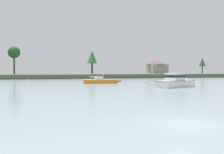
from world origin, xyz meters
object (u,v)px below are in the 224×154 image
at_px(dinghy_maroon, 118,81).
at_px(mooring_buoy_yellow, 224,85).
at_px(mooring_buoy_orange, 145,83).
at_px(cruiser_white, 178,84).
at_px(sailboat_orange, 100,82).
at_px(mooring_buoy_white, 29,80).

bearing_deg(dinghy_maroon, mooring_buoy_yellow, -55.66).
bearing_deg(mooring_buoy_orange, cruiser_white, -87.26).
distance_m(cruiser_white, sailboat_orange, 18.71).
bearing_deg(mooring_buoy_orange, dinghy_maroon, 104.46).
relative_size(cruiser_white, sailboat_orange, 0.89).
distance_m(dinghy_maroon, mooring_buoy_yellow, 26.36).
distance_m(dinghy_maroon, mooring_buoy_orange, 11.44).
distance_m(mooring_buoy_yellow, mooring_buoy_orange, 16.08).
distance_m(cruiser_white, mooring_buoy_orange, 12.58).
bearing_deg(sailboat_orange, cruiser_white, -56.58).
xyz_separation_m(cruiser_white, mooring_buoy_yellow, (11.41, 1.87, -0.46)).
xyz_separation_m(mooring_buoy_white, mooring_buoy_orange, (26.14, -22.65, -0.01)).
relative_size(dinghy_maroon, mooring_buoy_white, 5.52).
height_order(sailboat_orange, mooring_buoy_orange, sailboat_orange).
bearing_deg(mooring_buoy_white, cruiser_white, -52.79).
relative_size(dinghy_maroon, mooring_buoy_yellow, 5.39).
height_order(mooring_buoy_yellow, mooring_buoy_orange, mooring_buoy_yellow).
bearing_deg(mooring_buoy_orange, mooring_buoy_white, 139.08).
height_order(sailboat_orange, dinghy_maroon, sailboat_orange).
relative_size(cruiser_white, mooring_buoy_white, 17.25).
distance_m(sailboat_orange, mooring_buoy_white, 25.58).
bearing_deg(sailboat_orange, mooring_buoy_white, 129.98).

